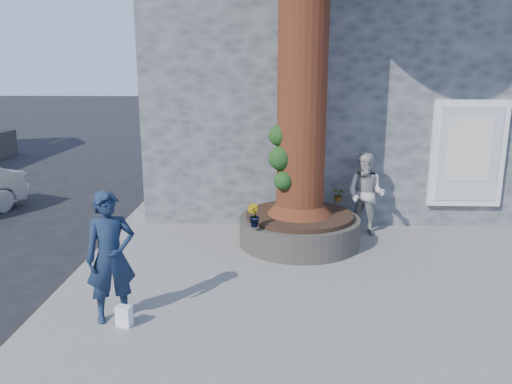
{
  "coord_description": "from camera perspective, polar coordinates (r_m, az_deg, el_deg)",
  "views": [
    {
      "loc": [
        0.27,
        -7.16,
        3.38
      ],
      "look_at": [
        -0.02,
        1.52,
        1.25
      ],
      "focal_mm": 35.0,
      "sensor_mm": 36.0,
      "label": 1
    }
  ],
  "objects": [
    {
      "name": "ground",
      "position": [
        7.92,
        -0.24,
        -11.48
      ],
      "size": [
        120.0,
        120.0,
        0.0
      ],
      "primitive_type": "plane",
      "color": "black",
      "rests_on": "ground"
    },
    {
      "name": "yellow_line",
      "position": [
        9.43,
        -19.04,
        -7.99
      ],
      "size": [
        0.1,
        30.0,
        0.01
      ],
      "primitive_type": "cube",
      "color": "yellow",
      "rests_on": "ground"
    },
    {
      "name": "shopping_bag",
      "position": [
        6.91,
        -14.84,
        -13.55
      ],
      "size": [
        0.23,
        0.17,
        0.28
      ],
      "primitive_type": "cube",
      "rotation": [
        0.0,
        0.0,
        -0.28
      ],
      "color": "white",
      "rests_on": "pavement"
    },
    {
      "name": "pavement",
      "position": [
        8.9,
        9.81,
        -8.35
      ],
      "size": [
        9.0,
        8.0,
        0.12
      ],
      "primitive_type": "cube",
      "color": "slate",
      "rests_on": "ground"
    },
    {
      "name": "plant_a",
      "position": [
        9.68,
        6.8,
        -1.26
      ],
      "size": [
        0.21,
        0.19,
        0.33
      ],
      "primitive_type": "imported",
      "rotation": [
        0.0,
        0.0,
        0.51
      ],
      "color": "gray",
      "rests_on": "planter"
    },
    {
      "name": "stone_shop",
      "position": [
        14.53,
        10.99,
        12.66
      ],
      "size": [
        10.3,
        8.3,
        6.3
      ],
      "color": "#4B4E50",
      "rests_on": "ground"
    },
    {
      "name": "man",
      "position": [
        6.84,
        -16.27,
        -7.16
      ],
      "size": [
        0.76,
        0.65,
        1.76
      ],
      "primitive_type": "imported",
      "rotation": [
        0.0,
        0.0,
        0.43
      ],
      "color": "#16243D",
      "rests_on": "pavement"
    },
    {
      "name": "planter",
      "position": [
        9.64,
        4.97,
        -4.2
      ],
      "size": [
        2.3,
        2.3,
        0.6
      ],
      "color": "black",
      "rests_on": "pavement"
    },
    {
      "name": "plant_d",
      "position": [
        10.41,
        9.46,
        -0.32
      ],
      "size": [
        0.35,
        0.37,
        0.32
      ],
      "primitive_type": "imported",
      "rotation": [
        0.0,
        0.0,
        5.17
      ],
      "color": "gray",
      "rests_on": "planter"
    },
    {
      "name": "plant_b",
      "position": [
        8.67,
        -0.29,
        -2.68
      ],
      "size": [
        0.31,
        0.31,
        0.41
      ],
      "primitive_type": "imported",
      "rotation": [
        0.0,
        0.0,
        2.51
      ],
      "color": "gray",
      "rests_on": "planter"
    },
    {
      "name": "woman",
      "position": [
        10.27,
        12.44,
        -0.24
      ],
      "size": [
        1.02,
        0.97,
        1.66
      ],
      "primitive_type": "imported",
      "rotation": [
        0.0,
        0.0,
        -0.57
      ],
      "color": "#B5B4AE",
      "rests_on": "pavement"
    },
    {
      "name": "plant_c",
      "position": [
        10.07,
        5.85,
        -0.51
      ],
      "size": [
        0.21,
        0.21,
        0.37
      ],
      "primitive_type": "imported",
      "rotation": [
        0.0,
        0.0,
        3.15
      ],
      "color": "gray",
      "rests_on": "planter"
    }
  ]
}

